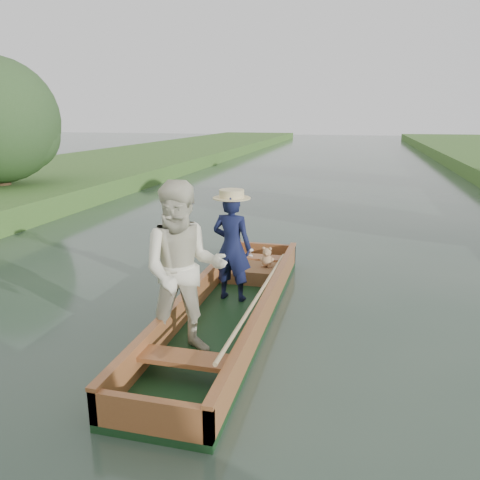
# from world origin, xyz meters

# --- Properties ---
(ground) EXTENTS (120.00, 120.00, 0.00)m
(ground) POSITION_xyz_m (0.00, 0.00, 0.00)
(ground) COLOR #283D30
(ground) RESTS_ON ground
(trees_far) EXTENTS (22.12, 11.23, 4.42)m
(trees_far) POSITION_xyz_m (2.81, 6.88, 2.52)
(trees_far) COLOR #47331E
(trees_far) RESTS_ON ground
(punt) EXTENTS (1.32, 5.00, 2.01)m
(punt) POSITION_xyz_m (-0.11, -0.35, 0.69)
(punt) COLOR #133217
(punt) RESTS_ON ground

